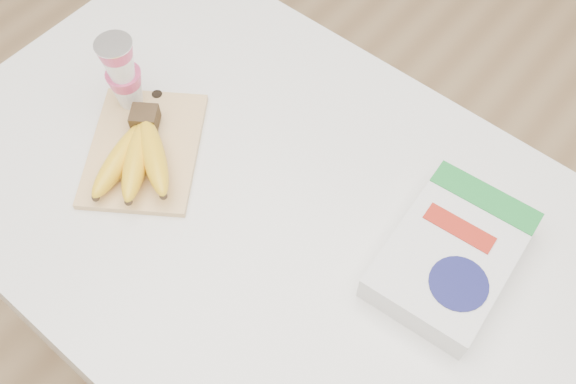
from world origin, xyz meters
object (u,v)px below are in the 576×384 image
(table, at_px, (265,295))
(cutting_board, at_px, (144,149))
(cereal_box, at_px, (451,255))
(yogurt_stack, at_px, (122,72))
(bananas, at_px, (137,155))

(table, height_order, cutting_board, cutting_board)
(cutting_board, bearing_deg, cereal_box, -18.26)
(cutting_board, xyz_separation_m, yogurt_stack, (-0.09, 0.06, 0.09))
(bananas, bearing_deg, yogurt_stack, 143.02)
(table, bearing_deg, cutting_board, -164.93)
(table, relative_size, yogurt_stack, 7.71)
(yogurt_stack, bearing_deg, bananas, -36.98)
(bananas, xyz_separation_m, cereal_box, (0.53, 0.19, -0.01))
(yogurt_stack, height_order, cereal_box, yogurt_stack)
(cutting_board, bearing_deg, yogurt_stack, 113.44)
(table, relative_size, cereal_box, 4.23)
(bananas, relative_size, cereal_box, 0.75)
(cereal_box, bearing_deg, cutting_board, -168.03)
(table, bearing_deg, cereal_box, 17.45)
(cutting_board, distance_m, yogurt_stack, 0.14)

